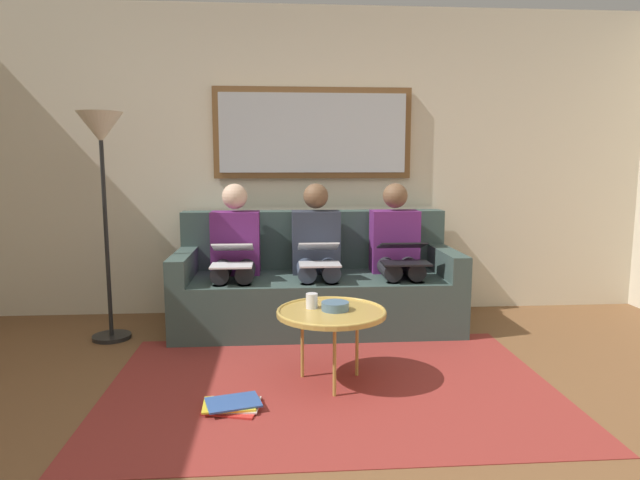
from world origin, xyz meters
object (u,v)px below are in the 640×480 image
at_px(coffee_table, 331,313).
at_px(standing_lamp, 102,153).
at_px(person_right, 235,252).
at_px(framed_mirror, 313,133).
at_px(person_left, 397,251).
at_px(laptop_white, 232,255).
at_px(person_middle, 317,252).
at_px(laptop_silver, 319,254).
at_px(bowl, 335,306).
at_px(magazine_stack, 232,405).
at_px(laptop_black, 404,253).
at_px(couch, 316,286).
at_px(cup, 312,301).

xyz_separation_m(coffee_table, standing_lamp, (1.56, -0.95, 0.94)).
bearing_deg(person_right, framed_mirror, -144.48).
relative_size(person_left, laptop_white, 3.11).
distance_m(person_middle, laptop_silver, 0.24).
relative_size(bowl, person_middle, 0.14).
relative_size(coffee_table, magazine_stack, 1.97).
bearing_deg(laptop_white, standing_lamp, -2.39).
bearing_deg(framed_mirror, laptop_black, 132.53).
relative_size(couch, framed_mirror, 1.31).
bearing_deg(cup, laptop_silver, -97.01).
height_order(laptop_black, person_right, person_right).
distance_m(coffee_table, laptop_white, 1.14).
relative_size(cup, magazine_stack, 0.28).
height_order(bowl, laptop_white, laptop_white).
xyz_separation_m(framed_mirror, standing_lamp, (1.55, 0.66, -0.18)).
height_order(person_middle, person_right, same).
bearing_deg(person_middle, framed_mirror, -90.00).
bearing_deg(coffee_table, framed_mirror, -89.74).
relative_size(bowl, magazine_stack, 0.50).
bearing_deg(couch, framed_mirror, -90.00).
xyz_separation_m(person_right, magazine_stack, (-0.09, 1.46, -0.58)).
distance_m(person_left, standing_lamp, 2.33).
bearing_deg(coffee_table, cup, -31.15).
distance_m(cup, person_middle, 1.09).
distance_m(laptop_silver, magazine_stack, 1.48).
bearing_deg(framed_mirror, person_right, 35.52).
distance_m(framed_mirror, laptop_black, 1.32).
bearing_deg(magazine_stack, laptop_black, -134.30).
height_order(framed_mirror, standing_lamp, framed_mirror).
relative_size(laptop_black, magazine_stack, 1.09).
distance_m(cup, laptop_white, 1.01).
bearing_deg(bowl, laptop_white, -53.31).
xyz_separation_m(person_left, laptop_silver, (0.64, 0.24, 0.02)).
bearing_deg(person_middle, couch, -90.00).
height_order(cup, magazine_stack, cup).
relative_size(cup, laptop_white, 0.25).
bearing_deg(magazine_stack, framed_mirror, -106.07).
distance_m(cup, magazine_stack, 0.75).
distance_m(framed_mirror, laptop_white, 1.32).
height_order(person_left, laptop_black, person_left).
height_order(person_middle, standing_lamp, standing_lamp).
height_order(person_left, standing_lamp, standing_lamp).
distance_m(laptop_white, magazine_stack, 1.37).
bearing_deg(magazine_stack, coffee_table, -150.68).
xyz_separation_m(bowl, magazine_stack, (0.58, 0.33, -0.44)).
xyz_separation_m(cup, laptop_silver, (-0.10, -0.85, 0.14)).
bearing_deg(laptop_black, coffee_table, 55.14).
height_order(person_left, laptop_silver, person_left).
bearing_deg(laptop_silver, couch, -90.00).
distance_m(magazine_stack, standing_lamp, 2.10).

